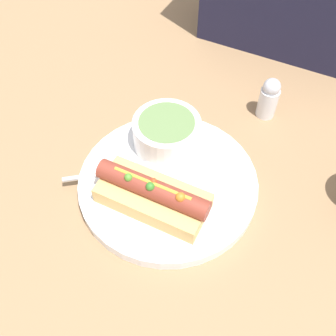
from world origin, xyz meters
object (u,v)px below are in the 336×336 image
salt_shaker (269,98)px  spoon (130,169)px  hot_dog (154,195)px  soup_bowl (167,132)px

salt_shaker → spoon: bearing=-121.6°
hot_dog → salt_shaker: (0.08, 0.27, -0.00)m
salt_shaker → hot_dog: bearing=-107.0°
soup_bowl → salt_shaker: bearing=52.7°
soup_bowl → spoon: (-0.02, -0.08, -0.02)m
spoon → hot_dog: bearing=-68.1°
spoon → salt_shaker: bearing=21.3°
hot_dog → soup_bowl: bearing=107.4°
hot_dog → salt_shaker: bearing=72.4°
hot_dog → salt_shaker: salt_shaker is taller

